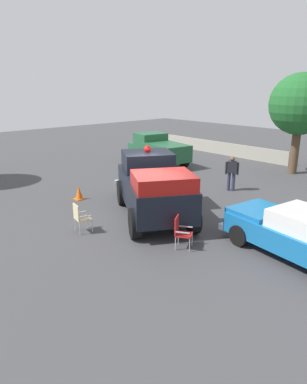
{
  "coord_description": "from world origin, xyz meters",
  "views": [
    {
      "loc": [
        9.1,
        -7.83,
        4.87
      ],
      "look_at": [
        -0.17,
        0.56,
        1.0
      ],
      "focal_mm": 32.4,
      "sensor_mm": 36.0,
      "label": 1
    }
  ],
  "objects_px": {
    "vintage_fire_truck": "(152,185)",
    "spectator_standing": "(232,171)",
    "classic_hot_rod": "(296,233)",
    "parked_pickup": "(158,149)",
    "oak_tree_distant": "(300,105)",
    "traffic_cone": "(79,193)",
    "lawn_chair_by_car": "(80,216)",
    "lawn_chair_spare": "(180,230)"
  },
  "relations": [
    {
      "from": "lawn_chair_by_car",
      "to": "vintage_fire_truck",
      "type": "bearing_deg",
      "value": 81.86
    },
    {
      "from": "oak_tree_distant",
      "to": "vintage_fire_truck",
      "type": "bearing_deg",
      "value": -92.46
    },
    {
      "from": "lawn_chair_spare",
      "to": "traffic_cone",
      "type": "relative_size",
      "value": 1.61
    },
    {
      "from": "parked_pickup",
      "to": "lawn_chair_spare",
      "type": "bearing_deg",
      "value": -39.45
    },
    {
      "from": "parked_pickup",
      "to": "lawn_chair_spare",
      "type": "relative_size",
      "value": 4.94
    },
    {
      "from": "spectator_standing",
      "to": "oak_tree_distant",
      "type": "bearing_deg",
      "value": 86.34
    },
    {
      "from": "spectator_standing",
      "to": "oak_tree_distant",
      "type": "distance_m",
      "value": 6.19
    },
    {
      "from": "parked_pickup",
      "to": "traffic_cone",
      "type": "distance_m",
      "value": 8.04
    },
    {
      "from": "lawn_chair_by_car",
      "to": "lawn_chair_spare",
      "type": "xyz_separation_m",
      "value": [
        3.14,
        1.68,
        0.0
      ]
    },
    {
      "from": "oak_tree_distant",
      "to": "lawn_chair_by_car",
      "type": "bearing_deg",
      "value": -93.72
    },
    {
      "from": "vintage_fire_truck",
      "to": "parked_pickup",
      "type": "xyz_separation_m",
      "value": [
        -6.54,
        6.34,
        -0.21
      ]
    },
    {
      "from": "lawn_chair_by_car",
      "to": "oak_tree_distant",
      "type": "height_order",
      "value": "oak_tree_distant"
    },
    {
      "from": "vintage_fire_truck",
      "to": "parked_pickup",
      "type": "bearing_deg",
      "value": 135.87
    },
    {
      "from": "vintage_fire_truck",
      "to": "spectator_standing",
      "type": "bearing_deg",
      "value": 88.86
    },
    {
      "from": "parked_pickup",
      "to": "oak_tree_distant",
      "type": "bearing_deg",
      "value": 30.53
    },
    {
      "from": "vintage_fire_truck",
      "to": "lawn_chair_by_car",
      "type": "height_order",
      "value": "vintage_fire_truck"
    },
    {
      "from": "oak_tree_distant",
      "to": "traffic_cone",
      "type": "distance_m",
      "value": 12.78
    },
    {
      "from": "classic_hot_rod",
      "to": "vintage_fire_truck",
      "type": "bearing_deg",
      "value": -171.04
    },
    {
      "from": "lawn_chair_spare",
      "to": "spectator_standing",
      "type": "relative_size",
      "value": 0.61
    },
    {
      "from": "classic_hot_rod",
      "to": "spectator_standing",
      "type": "bearing_deg",
      "value": 141.75
    },
    {
      "from": "vintage_fire_truck",
      "to": "spectator_standing",
      "type": "relative_size",
      "value": 3.72
    },
    {
      "from": "oak_tree_distant",
      "to": "parked_pickup",
      "type": "bearing_deg",
      "value": -149.47
    },
    {
      "from": "spectator_standing",
      "to": "traffic_cone",
      "type": "xyz_separation_m",
      "value": [
        -3.72,
        -6.13,
        -0.66
      ]
    },
    {
      "from": "vintage_fire_truck",
      "to": "lawn_chair_spare",
      "type": "bearing_deg",
      "value": -25.11
    },
    {
      "from": "parked_pickup",
      "to": "lawn_chair_by_car",
      "type": "distance_m",
      "value": 11.14
    },
    {
      "from": "lawn_chair_spare",
      "to": "spectator_standing",
      "type": "xyz_separation_m",
      "value": [
        -2.62,
        6.28,
        0.37
      ]
    },
    {
      "from": "parked_pickup",
      "to": "oak_tree_distant",
      "type": "relative_size",
      "value": 0.91
    },
    {
      "from": "parked_pickup",
      "to": "lawn_chair_spare",
      "type": "height_order",
      "value": "parked_pickup"
    },
    {
      "from": "parked_pickup",
      "to": "spectator_standing",
      "type": "height_order",
      "value": "parked_pickup"
    },
    {
      "from": "parked_pickup",
      "to": "traffic_cone",
      "type": "bearing_deg",
      "value": -68.65
    },
    {
      "from": "lawn_chair_by_car",
      "to": "oak_tree_distant",
      "type": "bearing_deg",
      "value": 86.28
    },
    {
      "from": "spectator_standing",
      "to": "oak_tree_distant",
      "type": "relative_size",
      "value": 0.3
    },
    {
      "from": "parked_pickup",
      "to": "lawn_chair_by_car",
      "type": "bearing_deg",
      "value": -56.67
    },
    {
      "from": "classic_hot_rod",
      "to": "lawn_chair_by_car",
      "type": "distance_m",
      "value": 6.93
    },
    {
      "from": "spectator_standing",
      "to": "lawn_chair_by_car",
      "type": "bearing_deg",
      "value": -93.76
    },
    {
      "from": "vintage_fire_truck",
      "to": "classic_hot_rod",
      "type": "bearing_deg",
      "value": 8.96
    },
    {
      "from": "spectator_standing",
      "to": "traffic_cone",
      "type": "height_order",
      "value": "spectator_standing"
    },
    {
      "from": "lawn_chair_by_car",
      "to": "traffic_cone",
      "type": "bearing_deg",
      "value": 150.18
    },
    {
      "from": "spectator_standing",
      "to": "traffic_cone",
      "type": "bearing_deg",
      "value": -121.27
    },
    {
      "from": "vintage_fire_truck",
      "to": "oak_tree_distant",
      "type": "xyz_separation_m",
      "value": [
        0.45,
        10.46,
        2.65
      ]
    },
    {
      "from": "classic_hot_rod",
      "to": "lawn_chair_by_car",
      "type": "bearing_deg",
      "value": -146.73
    },
    {
      "from": "classic_hot_rod",
      "to": "spectator_standing",
      "type": "relative_size",
      "value": 2.73
    }
  ]
}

